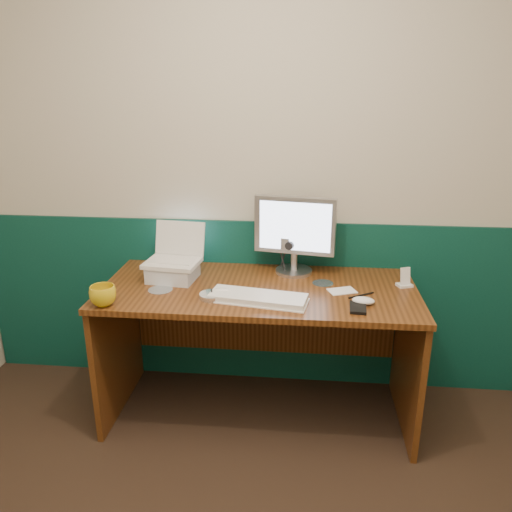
# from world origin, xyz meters

# --- Properties ---
(back_wall) EXTENTS (3.50, 0.04, 2.50)m
(back_wall) POSITION_xyz_m (0.00, 1.75, 1.25)
(back_wall) COLOR #BAB39D
(back_wall) RESTS_ON ground
(wainscot) EXTENTS (3.48, 0.02, 1.00)m
(wainscot) POSITION_xyz_m (0.00, 1.74, 0.50)
(wainscot) COLOR #07322D
(wainscot) RESTS_ON ground
(desk) EXTENTS (1.60, 0.70, 0.75)m
(desk) POSITION_xyz_m (-0.04, 1.38, 0.38)
(desk) COLOR #3E200B
(desk) RESTS_ON ground
(laptop_riser) EXTENTS (0.26, 0.23, 0.08)m
(laptop_riser) POSITION_xyz_m (-0.51, 1.44, 0.79)
(laptop_riser) COLOR silver
(laptop_riser) RESTS_ON desk
(laptop) EXTENTS (0.30, 0.24, 0.23)m
(laptop) POSITION_xyz_m (-0.51, 1.44, 0.95)
(laptop) COLOR silver
(laptop) RESTS_ON laptop_riser
(monitor) EXTENTS (0.45, 0.19, 0.43)m
(monitor) POSITION_xyz_m (0.13, 1.61, 0.97)
(monitor) COLOR #B2B1B6
(monitor) RESTS_ON desk
(keyboard) EXTENTS (0.48, 0.23, 0.03)m
(keyboard) POSITION_xyz_m (-0.03, 1.21, 0.76)
(keyboard) COLOR white
(keyboard) RESTS_ON desk
(mouse_right) EXTENTS (0.11, 0.08, 0.04)m
(mouse_right) POSITION_xyz_m (0.46, 1.22, 0.77)
(mouse_right) COLOR white
(mouse_right) RESTS_ON desk
(mouse_left) EXTENTS (0.11, 0.07, 0.04)m
(mouse_left) POSITION_xyz_m (-0.21, 1.26, 0.77)
(mouse_left) COLOR white
(mouse_left) RESTS_ON desk
(mug) EXTENTS (0.14, 0.14, 0.10)m
(mug) POSITION_xyz_m (-0.75, 1.09, 0.80)
(mug) COLOR gold
(mug) RESTS_ON desk
(camcorder) EXTENTS (0.13, 0.15, 0.20)m
(camcorder) POSITION_xyz_m (0.08, 1.63, 0.85)
(camcorder) COLOR #A2A3A7
(camcorder) RESTS_ON desk
(cd_spindle) EXTENTS (0.12, 0.12, 0.02)m
(cd_spindle) POSITION_xyz_m (-0.26, 1.22, 0.76)
(cd_spindle) COLOR silver
(cd_spindle) RESTS_ON desk
(cd_loose_a) EXTENTS (0.12, 0.12, 0.00)m
(cd_loose_a) POSITION_xyz_m (-0.53, 1.30, 0.75)
(cd_loose_a) COLOR #AEB6BE
(cd_loose_a) RESTS_ON desk
(cd_loose_b) EXTENTS (0.11, 0.11, 0.00)m
(cd_loose_b) POSITION_xyz_m (0.28, 1.47, 0.75)
(cd_loose_b) COLOR #B3BCC4
(cd_loose_b) RESTS_ON desk
(pen) EXTENTS (0.13, 0.09, 0.01)m
(pen) POSITION_xyz_m (0.46, 1.32, 0.75)
(pen) COLOR black
(pen) RESTS_ON desk
(papers) EXTENTS (0.16, 0.13, 0.00)m
(papers) POSITION_xyz_m (0.38, 1.37, 0.75)
(papers) COLOR white
(papers) RESTS_ON desk
(dock) EXTENTS (0.09, 0.08, 0.01)m
(dock) POSITION_xyz_m (0.70, 1.47, 0.76)
(dock) COLOR white
(dock) RESTS_ON desk
(music_player) EXTENTS (0.06, 0.04, 0.09)m
(music_player) POSITION_xyz_m (0.70, 1.47, 0.81)
(music_player) COLOR white
(music_player) RESTS_ON dock
(pda) EXTENTS (0.08, 0.13, 0.01)m
(pda) POSITION_xyz_m (0.43, 1.16, 0.76)
(pda) COLOR black
(pda) RESTS_ON desk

